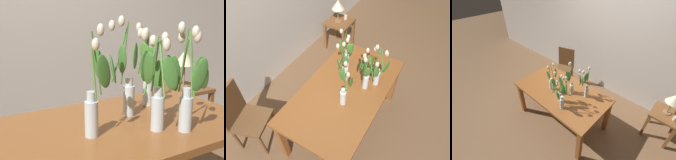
% 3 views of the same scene
% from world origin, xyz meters
% --- Properties ---
extents(ground_plane, '(18.00, 18.00, 0.00)m').
position_xyz_m(ground_plane, '(0.00, 0.00, 0.00)').
color(ground_plane, brown).
extents(room_wall_rear, '(9.00, 0.10, 2.70)m').
position_xyz_m(room_wall_rear, '(0.00, 1.48, 1.35)').
color(room_wall_rear, beige).
rests_on(room_wall_rear, ground).
extents(dining_table, '(1.60, 0.90, 0.74)m').
position_xyz_m(dining_table, '(0.00, 0.00, 0.65)').
color(dining_table, brown).
rests_on(dining_table, ground).
extents(tulip_vase_0, '(0.13, 0.18, 0.55)m').
position_xyz_m(tulip_vase_0, '(-0.16, -0.08, 0.93)').
color(tulip_vase_0, silver).
rests_on(tulip_vase_0, dining_table).
extents(tulip_vase_1, '(0.17, 0.23, 0.56)m').
position_xyz_m(tulip_vase_1, '(0.27, -0.27, 0.96)').
color(tulip_vase_1, silver).
rests_on(tulip_vase_1, dining_table).
extents(tulip_vase_2, '(0.17, 0.22, 0.54)m').
position_xyz_m(tulip_vase_2, '(0.36, 0.18, 0.95)').
color(tulip_vase_2, silver).
rests_on(tulip_vase_2, dining_table).
extents(tulip_vase_3, '(0.17, 0.16, 0.58)m').
position_xyz_m(tulip_vase_3, '(0.13, 0.08, 0.93)').
color(tulip_vase_3, silver).
rests_on(tulip_vase_3, dining_table).
extents(tulip_vase_4, '(0.21, 0.26, 0.53)m').
position_xyz_m(tulip_vase_4, '(0.14, -0.19, 0.96)').
color(tulip_vase_4, silver).
rests_on(tulip_vase_4, dining_table).
extents(dining_chair, '(0.51, 0.51, 0.93)m').
position_xyz_m(dining_chair, '(-0.78, 0.90, 0.52)').
color(dining_chair, brown).
rests_on(dining_chair, ground).
extents(side_table, '(0.44, 0.44, 0.55)m').
position_xyz_m(side_table, '(1.49, 0.94, 0.43)').
color(side_table, brown).
rests_on(side_table, ground).
extents(table_lamp, '(0.22, 0.22, 0.40)m').
position_xyz_m(table_lamp, '(1.48, 0.96, 0.86)').
color(table_lamp, olive).
rests_on(table_lamp, side_table).
extents(pillar_candle, '(0.06, 0.06, 0.07)m').
position_xyz_m(pillar_candle, '(1.61, 0.88, 0.59)').
color(pillar_candle, beige).
rests_on(pillar_candle, side_table).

